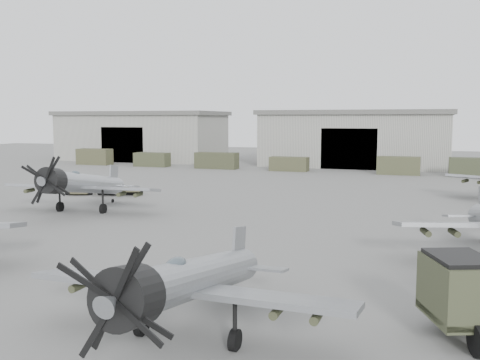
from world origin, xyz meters
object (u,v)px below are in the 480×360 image
at_px(aircraft_near_1, 184,283).
at_px(tug_trailer, 95,190).
at_px(aircraft_mid_1, 80,184).
at_px(ground_crew, 96,185).

bearing_deg(aircraft_near_1, tug_trailer, 129.93).
relative_size(aircraft_mid_1, ground_crew, 7.18).
bearing_deg(aircraft_near_1, aircraft_mid_1, 133.88).
bearing_deg(tug_trailer, aircraft_mid_1, -80.51).
height_order(aircraft_near_1, aircraft_mid_1, aircraft_mid_1).
xyz_separation_m(aircraft_mid_1, ground_crew, (-4.90, 9.30, -1.41)).
xyz_separation_m(aircraft_mid_1, tug_trailer, (-4.72, 8.74, -1.76)).
bearing_deg(ground_crew, aircraft_mid_1, -129.91).
distance_m(aircraft_near_1, aircraft_mid_1, 26.91).
height_order(aircraft_mid_1, ground_crew, aircraft_mid_1).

